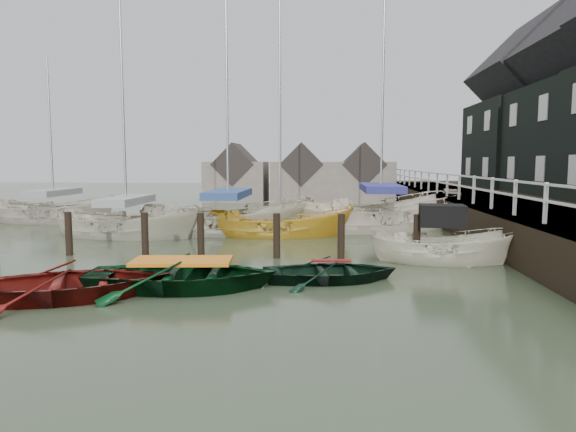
# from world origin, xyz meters

# --- Properties ---
(ground) EXTENTS (120.00, 120.00, 0.00)m
(ground) POSITION_xyz_m (0.00, 0.00, 0.00)
(ground) COLOR #313B26
(ground) RESTS_ON ground
(pier) EXTENTS (3.04, 32.00, 2.70)m
(pier) POSITION_xyz_m (9.48, 10.00, 0.71)
(pier) COLOR black
(pier) RESTS_ON ground
(mooring_pilings) EXTENTS (13.72, 0.22, 1.80)m
(mooring_pilings) POSITION_xyz_m (-1.11, 3.00, 0.50)
(mooring_pilings) COLOR black
(mooring_pilings) RESTS_ON ground
(far_sheds) EXTENTS (14.00, 4.08, 4.39)m
(far_sheds) POSITION_xyz_m (0.83, 26.00, 1.86)
(far_sheds) COLOR #665B51
(far_sheds) RESTS_ON ground
(rowboat_red) EXTENTS (5.22, 4.51, 0.91)m
(rowboat_red) POSITION_xyz_m (-2.92, -2.02, 0.00)
(rowboat_red) COLOR #57100C
(rowboat_red) RESTS_ON ground
(rowboat_green) EXTENTS (4.69, 3.53, 0.92)m
(rowboat_green) POSITION_xyz_m (-0.66, -1.06, 0.00)
(rowboat_green) COLOR black
(rowboat_green) RESTS_ON ground
(rowboat_dkgreen) EXTENTS (3.80, 3.02, 0.71)m
(rowboat_dkgreen) POSITION_xyz_m (2.86, 0.06, 0.00)
(rowboat_dkgreen) COLOR black
(rowboat_dkgreen) RESTS_ON ground
(motorboat) EXTENTS (4.38, 2.02, 2.53)m
(motorboat) POSITION_xyz_m (6.19, 2.62, 0.10)
(motorboat) COLOR beige
(motorboat) RESTS_ON ground
(sailboat_a) EXTENTS (6.59, 3.33, 11.30)m
(sailboat_a) POSITION_xyz_m (-5.23, 7.17, 0.06)
(sailboat_a) COLOR beige
(sailboat_a) RESTS_ON ground
(sailboat_b) EXTENTS (7.62, 3.93, 12.32)m
(sailboat_b) POSITION_xyz_m (-1.34, 8.40, 0.06)
(sailboat_b) COLOR #BCB7A0
(sailboat_b) RESTS_ON ground
(sailboat_c) EXTENTS (6.15, 2.66, 11.37)m
(sailboat_c) POSITION_xyz_m (0.88, 7.97, 0.02)
(sailboat_c) COLOR gold
(sailboat_c) RESTS_ON ground
(sailboat_d) EXTENTS (8.70, 5.82, 12.43)m
(sailboat_d) POSITION_xyz_m (5.17, 10.15, 0.06)
(sailboat_d) COLOR silver
(sailboat_d) RESTS_ON ground
(sailboat_e) EXTENTS (6.52, 2.66, 9.24)m
(sailboat_e) POSITION_xyz_m (-10.73, 11.72, 0.06)
(sailboat_e) COLOR #BDB2A1
(sailboat_e) RESTS_ON ground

